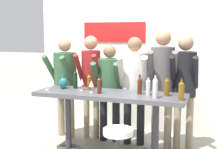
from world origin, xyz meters
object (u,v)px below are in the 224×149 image
at_px(person_center_left, 110,83).
at_px(wine_bottle_1, 75,79).
at_px(person_center, 134,79).
at_px(wine_glass_0, 47,82).
at_px(wine_bottle_4, 99,85).
at_px(person_far_left, 65,77).
at_px(wine_bottle_0, 155,87).
at_px(person_left, 91,75).
at_px(wine_glass_2, 82,82).
at_px(person_center_right, 162,76).
at_px(decorative_vase, 63,83).
at_px(person_right, 185,79).
at_px(tasting_table, 110,102).
at_px(wine_bottle_7, 167,86).
at_px(wine_bottle_3, 181,90).
at_px(bar_stool, 118,148).
at_px(wine_glass_1, 91,84).
at_px(wine_bottle_2, 89,82).
at_px(wine_bottle_5, 148,86).
at_px(wine_bottle_6, 140,85).

bearing_deg(person_center_left, wine_bottle_1, -138.99).
relative_size(person_center, wine_glass_0, 9.67).
distance_m(person_center_left, wine_bottle_4, 0.68).
relative_size(person_far_left, wine_bottle_0, 5.22).
distance_m(person_left, wine_glass_2, 0.55).
distance_m(person_center_right, decorative_vase, 1.51).
xyz_separation_m(person_right, wine_glass_2, (-1.44, -0.50, -0.04)).
xyz_separation_m(person_center_left, person_center_right, (0.86, -0.05, 0.17)).
distance_m(tasting_table, person_right, 1.16).
distance_m(wine_bottle_4, wine_bottle_7, 0.93).
relative_size(person_center_left, wine_bottle_0, 4.90).
relative_size(wine_bottle_4, wine_glass_2, 1.50).
xyz_separation_m(person_right, wine_bottle_3, (0.04, -0.71, -0.03)).
distance_m(bar_stool, decorative_vase, 1.56).
bearing_deg(bar_stool, wine_glass_1, 132.19).
distance_m(person_center_right, wine_glass_0, 1.73).
bearing_deg(wine_glass_0, bar_stool, -26.31).
distance_m(person_left, wine_bottle_1, 0.43).
bearing_deg(wine_glass_1, wine_bottle_4, -12.14).
relative_size(wine_bottle_2, wine_bottle_5, 1.01).
bearing_deg(person_left, wine_bottle_6, -34.49).
bearing_deg(person_center, wine_bottle_7, -47.78).
relative_size(person_center_left, wine_bottle_5, 5.97).
bearing_deg(tasting_table, decorative_vase, 174.27).
distance_m(wine_bottle_4, wine_glass_1, 0.14).
height_order(bar_stool, person_far_left, person_far_left).
height_order(person_right, wine_bottle_7, person_right).
height_order(tasting_table, wine_bottle_4, wine_bottle_4).
bearing_deg(person_left, wine_bottle_5, -33.26).
xyz_separation_m(tasting_table, wine_glass_0, (-0.95, -0.11, 0.27)).
bearing_deg(wine_glass_1, person_left, 114.11).
height_order(tasting_table, person_center_right, person_center_right).
distance_m(person_center, decorative_vase, 1.10).
distance_m(wine_bottle_3, decorative_vase, 1.82).
bearing_deg(wine_bottle_7, person_center_right, 107.52).
xyz_separation_m(person_left, wine_bottle_5, (1.10, -0.58, -0.04)).
bearing_deg(wine_glass_2, decorative_vase, 173.51).
bearing_deg(wine_glass_1, wine_bottle_3, -4.09).
relative_size(person_center, wine_bottle_1, 5.27).
relative_size(person_right, decorative_vase, 7.92).
bearing_deg(wine_bottle_4, person_center, 63.51).
distance_m(person_far_left, wine_bottle_0, 1.82).
xyz_separation_m(wine_bottle_5, wine_glass_0, (-1.51, -0.12, 0.00)).
bearing_deg(person_far_left, bar_stool, -33.68).
bearing_deg(wine_glass_1, wine_bottle_5, 5.62).
bearing_deg(bar_stool, person_left, 124.40).
bearing_deg(decorative_vase, wine_bottle_1, 25.24).
bearing_deg(person_far_left, wine_bottle_1, -34.98).
bearing_deg(wine_glass_0, tasting_table, 6.75).
xyz_separation_m(person_center, wine_bottle_4, (-0.33, -0.65, -0.01)).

